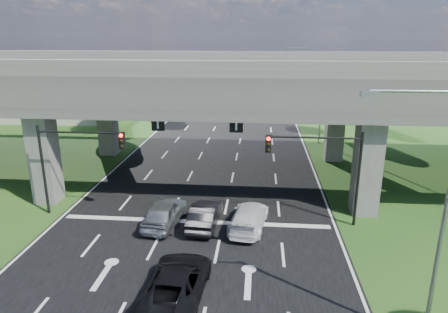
% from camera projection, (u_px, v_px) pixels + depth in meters
% --- Properties ---
extents(ground, '(160.00, 160.00, 0.00)m').
position_uv_depth(ground, '(185.00, 250.00, 22.14)').
color(ground, '#1C4315').
rests_on(ground, ground).
extents(road, '(18.00, 120.00, 0.03)m').
position_uv_depth(road, '(208.00, 185.00, 31.66)').
color(road, black).
rests_on(road, ground).
extents(overpass, '(80.00, 15.00, 10.00)m').
position_uv_depth(overpass, '(210.00, 82.00, 31.27)').
color(overpass, '#32302D').
rests_on(overpass, ground).
extents(warehouse, '(20.00, 10.00, 4.00)m').
position_uv_depth(warehouse, '(51.00, 104.00, 57.17)').
color(warehouse, '#9E9E99').
rests_on(warehouse, ground).
extents(signal_right, '(5.76, 0.54, 6.00)m').
position_uv_depth(signal_right, '(323.00, 161.00, 24.00)').
color(signal_right, black).
rests_on(signal_right, ground).
extents(signal_left, '(5.76, 0.54, 6.00)m').
position_uv_depth(signal_left, '(73.00, 154.00, 25.36)').
color(signal_left, black).
rests_on(signal_left, ground).
extents(streetlight_near, '(3.38, 0.25, 10.00)m').
position_uv_depth(streetlight_near, '(435.00, 203.00, 13.84)').
color(streetlight_near, gray).
rests_on(streetlight_near, ground).
extents(streetlight_far, '(3.38, 0.25, 10.00)m').
position_uv_depth(streetlight_far, '(318.00, 90.00, 42.43)').
color(streetlight_far, gray).
rests_on(streetlight_far, ground).
extents(streetlight_beyond, '(3.38, 0.25, 10.00)m').
position_uv_depth(streetlight_beyond, '(304.00, 76.00, 57.67)').
color(streetlight_beyond, gray).
rests_on(streetlight_beyond, ground).
extents(tree_left_near, '(4.50, 4.50, 7.80)m').
position_uv_depth(tree_left_near, '(107.00, 94.00, 46.73)').
color(tree_left_near, black).
rests_on(tree_left_near, ground).
extents(tree_left_mid, '(3.91, 3.90, 6.76)m').
position_uv_depth(tree_left_mid, '(108.00, 90.00, 54.80)').
color(tree_left_mid, black).
rests_on(tree_left_mid, ground).
extents(tree_left_far, '(4.80, 4.80, 8.32)m').
position_uv_depth(tree_left_far, '(151.00, 78.00, 61.79)').
color(tree_left_far, black).
rests_on(tree_left_far, ground).
extents(tree_right_near, '(4.20, 4.20, 7.28)m').
position_uv_depth(tree_right_near, '(339.00, 98.00, 46.38)').
color(tree_right_near, black).
rests_on(tree_right_near, ground).
extents(tree_right_mid, '(3.91, 3.90, 6.76)m').
position_uv_depth(tree_right_mid, '(350.00, 91.00, 53.83)').
color(tree_right_mid, black).
rests_on(tree_right_mid, ground).
extents(tree_right_far, '(4.50, 4.50, 7.80)m').
position_uv_depth(tree_right_far, '(313.00, 80.00, 61.61)').
color(tree_right_far, black).
rests_on(tree_right_far, ground).
extents(car_silver, '(2.33, 4.81, 1.58)m').
position_uv_depth(car_silver, '(165.00, 212.00, 24.92)').
color(car_silver, '#B3B5BB').
rests_on(car_silver, road).
extents(car_dark, '(1.80, 4.55, 1.47)m').
position_uv_depth(car_dark, '(205.00, 215.00, 24.71)').
color(car_dark, black).
rests_on(car_dark, road).
extents(car_white, '(2.66, 5.16, 1.43)m').
position_uv_depth(car_white, '(249.00, 217.00, 24.48)').
color(car_white, silver).
rests_on(car_white, road).
extents(car_trailing, '(2.75, 5.55, 1.51)m').
position_uv_depth(car_trailing, '(177.00, 282.00, 17.93)').
color(car_trailing, black).
rests_on(car_trailing, road).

